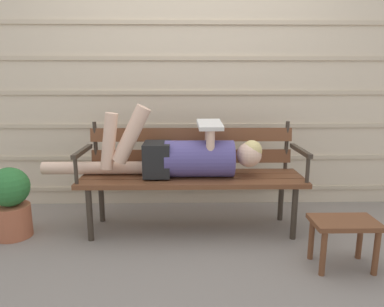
{
  "coord_description": "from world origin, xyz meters",
  "views": [
    {
      "loc": [
        -0.04,
        -2.49,
        1.16
      ],
      "look_at": [
        0.0,
        0.06,
        0.62
      ],
      "focal_mm": 32.21,
      "sensor_mm": 36.0,
      "label": 1
    }
  ],
  "objects_px": {
    "reclining_person": "(182,156)",
    "footstool": "(344,230)",
    "potted_plant": "(11,201)",
    "park_bench": "(192,169)"
  },
  "relations": [
    {
      "from": "reclining_person",
      "to": "footstool",
      "type": "distance_m",
      "value": 1.22
    },
    {
      "from": "potted_plant",
      "to": "park_bench",
      "type": "bearing_deg",
      "value": 7.19
    },
    {
      "from": "park_bench",
      "to": "footstool",
      "type": "xyz_separation_m",
      "value": [
        0.94,
        -0.64,
        -0.23
      ]
    },
    {
      "from": "park_bench",
      "to": "reclining_person",
      "type": "height_order",
      "value": "reclining_person"
    },
    {
      "from": "footstool",
      "to": "potted_plant",
      "type": "height_order",
      "value": "potted_plant"
    },
    {
      "from": "park_bench",
      "to": "footstool",
      "type": "relative_size",
      "value": 4.25
    },
    {
      "from": "reclining_person",
      "to": "potted_plant",
      "type": "height_order",
      "value": "reclining_person"
    },
    {
      "from": "park_bench",
      "to": "potted_plant",
      "type": "height_order",
      "value": "park_bench"
    },
    {
      "from": "park_bench",
      "to": "reclining_person",
      "type": "relative_size",
      "value": 1.01
    },
    {
      "from": "park_bench",
      "to": "potted_plant",
      "type": "bearing_deg",
      "value": -172.81
    }
  ]
}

